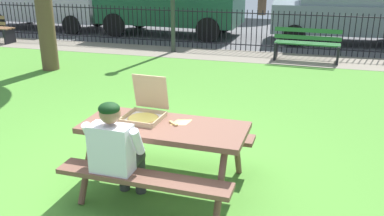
{
  "coord_description": "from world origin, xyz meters",
  "views": [
    {
      "loc": [
        1.72,
        -4.14,
        2.49
      ],
      "look_at": [
        0.44,
        0.48,
        0.75
      ],
      "focal_mm": 39.08,
      "sensor_mm": 36.0,
      "label": 1
    }
  ],
  "objects": [
    {
      "name": "ground",
      "position": [
        0.0,
        1.71,
        -0.01
      ],
      "size": [
        28.0,
        11.43,
        0.02
      ],
      "primitive_type": "cube",
      "color": "#4C8B31"
    },
    {
      "name": "parked_car_center",
      "position": [
        2.76,
        9.36,
        1.01
      ],
      "size": [
        4.48,
        2.08,
        1.94
      ],
      "color": "gray",
      "rests_on": "ground"
    },
    {
      "name": "street_asphalt",
      "position": [
        0.0,
        10.73,
        -0.01
      ],
      "size": [
        28.0,
        6.61,
        0.01
      ],
      "primitive_type": "cube",
      "color": "#515154"
    },
    {
      "name": "pizza_box_open",
      "position": [
        0.03,
        -0.03,
        0.86
      ],
      "size": [
        0.44,
        0.5,
        0.47
      ],
      "color": "tan",
      "rests_on": "picnic_table_foreground"
    },
    {
      "name": "park_bench_center",
      "position": [
        1.72,
        6.59,
        0.42
      ],
      "size": [
        1.62,
        0.55,
        0.85
      ],
      "color": "#28652F",
      "rests_on": "ground"
    },
    {
      "name": "adult_at_table",
      "position": [
        -0.04,
        -0.67,
        0.66
      ],
      "size": [
        0.62,
        0.6,
        1.19
      ],
      "color": "#343434",
      "rests_on": "ground"
    },
    {
      "name": "picnic_table_foreground",
      "position": [
        0.3,
        -0.18,
        0.6
      ],
      "size": [
        1.85,
        1.54,
        0.79
      ],
      "color": "brown",
      "rests_on": "ground"
    },
    {
      "name": "parked_car_far_left",
      "position": [
        -7.53,
        9.37,
        1.01
      ],
      "size": [
        4.41,
        1.94,
        1.94
      ],
      "color": "#B5B1C2",
      "rests_on": "ground"
    },
    {
      "name": "cobblestone_walkway",
      "position": [
        0.0,
        6.73,
        -0.0
      ],
      "size": [
        28.0,
        1.4,
        0.01
      ],
      "primitive_type": "cube",
      "color": "gray"
    },
    {
      "name": "pizza_slice_on_table",
      "position": [
        0.45,
        -0.07,
        0.78
      ],
      "size": [
        0.25,
        0.26,
        0.02
      ],
      "color": "#F9DF6D",
      "rests_on": "picnic_table_foreground"
    },
    {
      "name": "iron_fence_streetside",
      "position": [
        0.0,
        7.43,
        0.58
      ],
      "size": [
        21.69,
        0.03,
        1.13
      ],
      "color": "black",
      "rests_on": "ground"
    }
  ]
}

